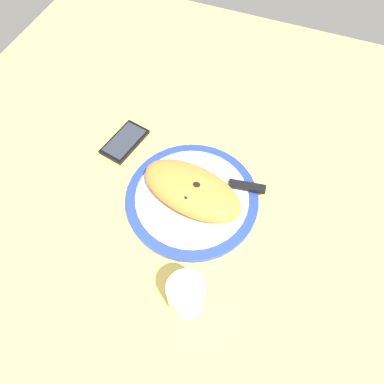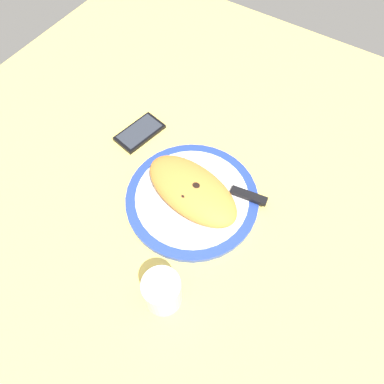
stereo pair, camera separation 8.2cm
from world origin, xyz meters
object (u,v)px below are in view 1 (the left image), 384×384
object	(u,v)px
plate	(192,198)
fork	(197,226)
knife	(235,184)
smartphone	(125,142)
water_glass	(186,296)
calzone	(193,192)

from	to	relation	value
plate	fork	size ratio (longest dim) A/B	1.91
fork	knife	bearing A→B (deg)	71.37
plate	smartphone	xyz separation A→B (cm)	(-22.68, 9.59, -0.26)
fork	water_glass	world-z (taller)	water_glass
calzone	fork	bearing A→B (deg)	-61.67
calzone	knife	xyz separation A→B (cm)	(7.89, 6.91, -2.44)
calzone	fork	distance (cm)	7.71
knife	water_glass	world-z (taller)	water_glass
smartphone	plate	bearing A→B (deg)	-22.92
smartphone	knife	bearing A→B (deg)	-5.73
water_glass	smartphone	bearing A→B (deg)	133.32
knife	water_glass	xyz separation A→B (cm)	(-0.68, -29.05, 2.02)
fork	knife	size ratio (longest dim) A/B	0.77
calzone	knife	world-z (taller)	calzone
calzone	smartphone	bearing A→B (deg)	156.57
plate	fork	xyz separation A→B (cm)	(3.86, -6.77, 1.09)
plate	knife	world-z (taller)	knife
knife	smartphone	distance (cm)	31.21
fork	knife	distance (cm)	13.99
water_glass	calzone	bearing A→B (deg)	108.03
plate	water_glass	xyz separation A→B (cm)	(7.65, -22.57, 3.40)
calzone	knife	distance (cm)	10.76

